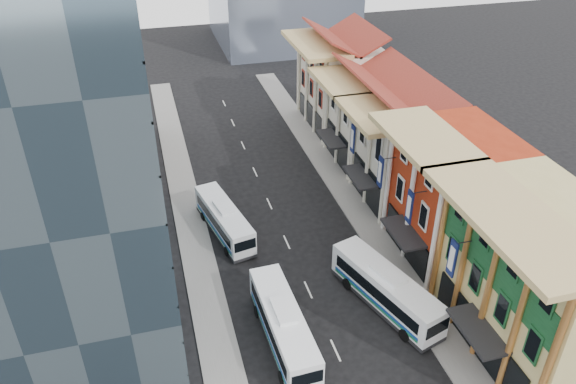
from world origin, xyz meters
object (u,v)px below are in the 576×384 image
object	(u,v)px
office_tower	(65,135)
bus_left_near	(284,325)
bus_right	(386,289)
shophouse_tan	(540,282)
bus_left_far	(224,219)

from	to	relation	value
office_tower	bus_left_near	xyz separation A→B (m)	(13.45, -9.15, -13.24)
bus_left_near	bus_right	bearing A→B (deg)	8.27
shophouse_tan	bus_right	distance (m)	11.49
shophouse_tan	bus_left_far	world-z (taller)	shophouse_tan
shophouse_tan	bus_left_far	size ratio (longest dim) A/B	1.38
bus_left_far	bus_right	bearing A→B (deg)	-62.95
bus_left_near	office_tower	bearing A→B (deg)	143.72
bus_left_near	bus_right	xyz separation A→B (m)	(9.05, 1.65, 0.05)
office_tower	bus_left_far	distance (m)	18.67
bus_left_near	bus_left_far	xyz separation A→B (m)	(-1.87, 15.15, -0.13)
bus_left_near	bus_right	size ratio (longest dim) A/B	0.97
bus_left_far	bus_left_near	bearing A→B (deg)	-94.88
office_tower	bus_left_near	world-z (taller)	office_tower
shophouse_tan	bus_left_far	xyz separation A→B (m)	(-19.42, 20.00, -4.37)
office_tower	bus_right	distance (m)	27.14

